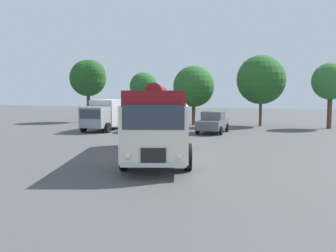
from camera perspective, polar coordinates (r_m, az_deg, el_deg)
The scene contains 11 objects.
ground_plane at distance 19.33m, azimuth -3.91°, elevation -4.44°, with size 120.00×120.00×0.00m, color #474749.
vintage_bus at distance 18.82m, azimuth -1.34°, elevation 1.12°, with size 5.17×10.37×3.49m.
car_near_left at distance 31.72m, azimuth -3.46°, elevation 0.79°, with size 1.99×4.22×1.66m.
car_mid_left at distance 30.45m, azimuth 0.76°, elevation 0.62°, with size 2.24×4.33×1.66m.
car_mid_right at distance 30.46m, azimuth 6.56°, elevation 0.59°, with size 2.06×4.25×1.66m.
box_van at distance 32.98m, azimuth -8.83°, elevation 1.80°, with size 2.35×5.78×2.50m.
tree_far_left at distance 41.96m, azimuth -11.39°, elevation 7.00°, with size 3.85×3.81×6.50m.
tree_left_of_centre at distance 39.83m, azimuth -3.63°, elevation 5.87°, with size 2.84×2.84×5.14m.
tree_centre at distance 37.51m, azimuth 3.78°, elevation 5.74°, with size 3.92×3.92×5.64m.
tree_right_of_centre at distance 37.29m, azimuth 13.31°, elevation 6.62°, with size 4.50×4.50×6.52m.
tree_far_right at distance 36.45m, azimuth 22.40°, elevation 6.08°, with size 3.17×3.17×5.66m.
Camera 1 is at (6.82, -17.81, 3.16)m, focal length 42.00 mm.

